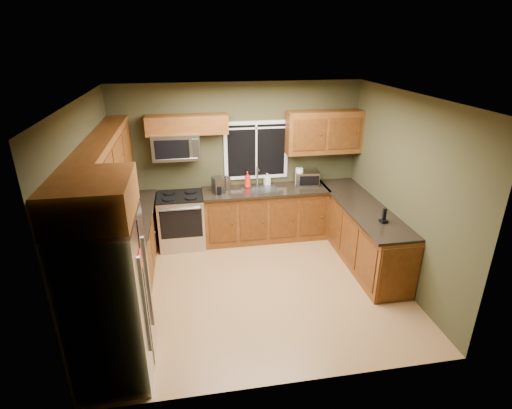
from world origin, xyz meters
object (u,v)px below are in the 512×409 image
object	(u,v)px
refrigerator	(110,302)
coffee_maker	(218,186)
soap_bottle_a	(248,180)
microwave	(176,146)
soap_bottle_b	(267,179)
soap_bottle_c	(226,182)
paper_towel_roll	(299,176)
kettle	(226,183)
range	(182,220)
cordless_phone	(384,218)
toaster_oven	(307,178)

from	to	relation	value
refrigerator	coffee_maker	size ratio (longest dim) A/B	6.61
soap_bottle_a	microwave	bearing A→B (deg)	-179.20
refrigerator	soap_bottle_b	xyz separation A→B (m)	(2.22, 3.00, 0.14)
coffee_maker	soap_bottle_c	size ratio (longest dim) A/B	1.54
paper_towel_roll	soap_bottle_c	distance (m)	1.29
microwave	soap_bottle_b	world-z (taller)	microwave
coffee_maker	soap_bottle_b	xyz separation A→B (m)	(0.89, 0.26, -0.02)
kettle	coffee_maker	bearing A→B (deg)	-136.83
range	kettle	size ratio (longest dim) A/B	3.59
soap_bottle_c	refrigerator	bearing A→B (deg)	-116.40
microwave	kettle	bearing A→B (deg)	-1.53
paper_towel_roll	cordless_phone	xyz separation A→B (m)	(0.77, -1.71, -0.09)
microwave	cordless_phone	size ratio (longest dim) A/B	3.54
cordless_phone	soap_bottle_b	bearing A→B (deg)	126.19
toaster_oven	soap_bottle_a	xyz separation A→B (m)	(-1.05, 0.05, 0.02)
soap_bottle_b	soap_bottle_c	size ratio (longest dim) A/B	1.18
toaster_oven	soap_bottle_a	bearing A→B (deg)	177.52
refrigerator	paper_towel_roll	bearing A→B (deg)	46.30
toaster_oven	kettle	world-z (taller)	kettle
toaster_oven	kettle	size ratio (longest dim) A/B	1.65
range	soap_bottle_c	distance (m)	1.00
coffee_maker	range	bearing A→B (deg)	177.31
soap_bottle_b	cordless_phone	bearing A→B (deg)	-53.81
microwave	coffee_maker	world-z (taller)	microwave
soap_bottle_c	paper_towel_roll	bearing A→B (deg)	-4.29
soap_bottle_a	soap_bottle_b	distance (m)	0.37
refrigerator	cordless_phone	world-z (taller)	refrigerator
refrigerator	coffee_maker	bearing A→B (deg)	64.06
range	toaster_oven	bearing A→B (deg)	2.75
kettle	soap_bottle_b	world-z (taller)	kettle
range	coffee_maker	distance (m)	0.88
soap_bottle_a	cordless_phone	bearing A→B (deg)	-45.80
refrigerator	paper_towel_roll	xyz separation A→B (m)	(2.77, 2.90, 0.19)
toaster_oven	cordless_phone	bearing A→B (deg)	-69.50
coffee_maker	kettle	distance (m)	0.21
kettle	cordless_phone	world-z (taller)	kettle
refrigerator	paper_towel_roll	world-z (taller)	refrigerator
coffee_maker	soap_bottle_b	size ratio (longest dim) A/B	1.30
coffee_maker	toaster_oven	bearing A→B (deg)	4.96
range	cordless_phone	distance (m)	3.31
toaster_oven	soap_bottle_c	bearing A→B (deg)	175.04
microwave	soap_bottle_a	xyz separation A→B (m)	(1.17, 0.02, -0.65)
paper_towel_roll	coffee_maker	bearing A→B (deg)	-173.51
coffee_maker	soap_bottle_a	distance (m)	0.56
range	soap_bottle_b	world-z (taller)	soap_bottle_b
refrigerator	soap_bottle_a	world-z (taller)	refrigerator
soap_bottle_b	soap_bottle_c	world-z (taller)	soap_bottle_b
range	soap_bottle_a	distance (m)	1.33
range	soap_bottle_b	distance (m)	1.65
microwave	soap_bottle_b	xyz separation A→B (m)	(1.53, 0.09, -0.68)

